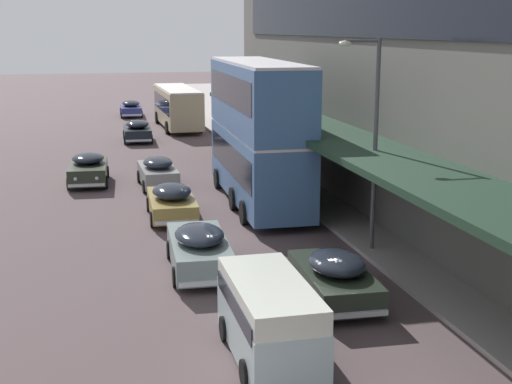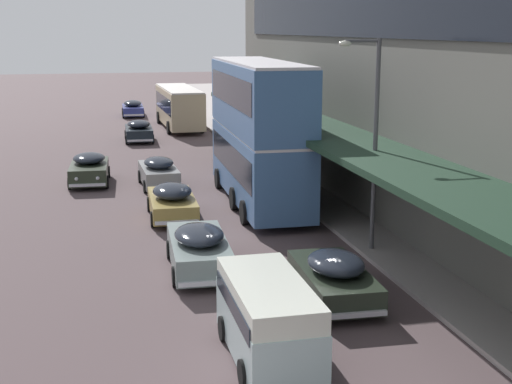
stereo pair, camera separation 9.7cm
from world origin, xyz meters
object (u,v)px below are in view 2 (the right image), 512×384
at_px(transit_bus_kerbside_front, 259,129).
at_px(sedan_oncoming_rear, 133,108).
at_px(street_lamp, 371,130).
at_px(sedan_far_back, 199,248).
at_px(sedan_oncoming_front, 159,172).
at_px(sedan_second_mid, 139,131).
at_px(transit_bus_kerbside_rear, 179,105).
at_px(sedan_lead_mid, 89,169).
at_px(sedan_trailing_mid, 334,276).
at_px(sedan_second_near, 172,201).
at_px(vw_van, 267,314).

distance_m(transit_bus_kerbside_front, sedan_oncoming_rear, 35.04).
bearing_deg(street_lamp, sedan_far_back, -175.05).
height_order(sedan_oncoming_front, sedan_second_mid, sedan_oncoming_front).
distance_m(transit_bus_kerbside_front, sedan_second_mid, 20.35).
bearing_deg(transit_bus_kerbside_rear, transit_bus_kerbside_front, -89.27).
bearing_deg(sedan_oncoming_rear, transit_bus_kerbside_front, -84.33).
xyz_separation_m(transit_bus_kerbside_rear, sedan_far_back, (-3.69, -34.30, -1.08)).
xyz_separation_m(sedan_lead_mid, street_lamp, (9.55, -14.16, 3.62)).
relative_size(sedan_oncoming_front, street_lamp, 0.58).
height_order(transit_bus_kerbside_front, sedan_oncoming_rear, transit_bus_kerbside_front).
height_order(transit_bus_kerbside_front, transit_bus_kerbside_rear, transit_bus_kerbside_front).
height_order(sedan_trailing_mid, sedan_second_near, sedan_second_near).
bearing_deg(street_lamp, sedan_second_near, 134.38).
xyz_separation_m(sedan_far_back, sedan_second_mid, (0.05, 28.22, -0.02)).
height_order(sedan_oncoming_rear, sedan_second_mid, sedan_second_mid).
height_order(sedan_oncoming_front, vw_van, vw_van).
height_order(sedan_oncoming_rear, street_lamp, street_lamp).
distance_m(sedan_lead_mid, street_lamp, 17.46).
bearing_deg(sedan_oncoming_front, sedan_oncoming_rear, 88.84).
relative_size(sedan_far_back, street_lamp, 0.66).
height_order(sedan_trailing_mid, sedan_far_back, sedan_far_back).
xyz_separation_m(transit_bus_kerbside_front, vw_van, (-3.38, -15.06, -2.35)).
xyz_separation_m(sedan_second_mid, sedan_second_near, (-0.13, -21.36, -0.01)).
xyz_separation_m(sedan_oncoming_rear, sedan_second_mid, (-0.52, -14.99, 0.02)).
distance_m(sedan_lead_mid, sedan_second_mid, 13.97).
relative_size(transit_bus_kerbside_front, sedan_far_back, 2.22).
xyz_separation_m(transit_bus_kerbside_rear, street_lamp, (2.43, -33.77, 2.55)).
distance_m(transit_bus_kerbside_rear, vw_van, 41.04).
height_order(sedan_trailing_mid, vw_van, vw_van).
height_order(transit_bus_kerbside_rear, street_lamp, street_lamp).
xyz_separation_m(sedan_oncoming_front, sedan_second_near, (-0.04, -6.19, -0.02)).
bearing_deg(sedan_second_mid, sedan_oncoming_rear, 88.01).
bearing_deg(vw_van, transit_bus_kerbside_front, 77.36).
distance_m(sedan_oncoming_front, street_lamp, 14.42).
height_order(transit_bus_kerbside_rear, vw_van, transit_bus_kerbside_rear).
distance_m(transit_bus_kerbside_rear, sedan_second_mid, 7.17).
distance_m(sedan_oncoming_rear, sedan_far_back, 43.21).
bearing_deg(transit_bus_kerbside_front, sedan_second_mid, 101.36).
distance_m(sedan_trailing_mid, sedan_second_mid, 31.90).
bearing_deg(transit_bus_kerbside_front, sedan_second_near, -158.95).
distance_m(sedan_far_back, sedan_second_mid, 28.22).
relative_size(transit_bus_kerbside_rear, sedan_far_back, 2.07).
xyz_separation_m(transit_bus_kerbside_rear, sedan_oncoming_rear, (-3.12, 8.90, -1.12)).
bearing_deg(sedan_oncoming_rear, street_lamp, -82.59).
relative_size(transit_bus_kerbside_front, sedan_second_mid, 2.49).
bearing_deg(sedan_lead_mid, sedan_oncoming_rear, 82.02).
height_order(transit_bus_kerbside_rear, sedan_oncoming_front, transit_bus_kerbside_rear).
bearing_deg(transit_bus_kerbside_front, sedan_far_back, -115.49).
xyz_separation_m(transit_bus_kerbside_rear, sedan_second_mid, (-3.64, -6.08, -1.10)).
bearing_deg(sedan_oncoming_front, sedan_lead_mid, 154.20).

